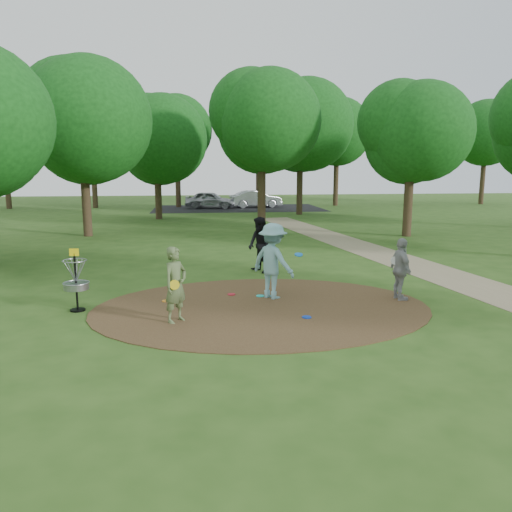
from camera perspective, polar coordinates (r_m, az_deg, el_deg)
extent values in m
plane|color=#2D5119|center=(12.49, 0.67, -5.94)|extent=(100.00, 100.00, 0.00)
cylinder|color=#47301C|center=(12.49, 0.67, -5.90)|extent=(8.40, 8.40, 0.02)
cube|color=#8C7A5B|center=(16.45, 22.75, -2.77)|extent=(7.55, 39.89, 0.01)
cube|color=black|center=(42.19, -2.08, 5.48)|extent=(14.00, 8.00, 0.01)
imported|color=#586B3E|center=(11.31, -9.18, -3.27)|extent=(0.73, 0.74, 1.73)
cylinder|color=yellow|center=(11.11, -9.30, -3.27)|extent=(0.22, 0.08, 0.22)
imported|color=#80B7BF|center=(13.16, 1.94, -0.60)|extent=(1.43, 1.47, 2.02)
cylinder|color=blue|center=(13.23, 4.90, 0.17)|extent=(0.22, 0.22, 0.08)
imported|color=black|center=(16.44, 0.46, 1.27)|extent=(1.02, 1.11, 1.84)
cylinder|color=#0C12D9|center=(16.45, 1.45, 0.92)|extent=(0.22, 0.08, 0.22)
imported|color=#9A9A9D|center=(13.55, 16.21, -1.48)|extent=(0.47, 0.99, 1.65)
cylinder|color=silver|center=(13.51, 15.59, -0.50)|extent=(0.23, 0.11, 0.22)
cylinder|color=#1AD2CA|center=(13.51, 0.48, -4.57)|extent=(0.22, 0.22, 0.02)
cylinder|color=#0B34C1|center=(11.71, 5.81, -6.96)|extent=(0.22, 0.22, 0.02)
cylinder|color=red|center=(13.68, -2.82, -4.40)|extent=(0.22, 0.22, 0.02)
imported|color=#9D9EA4|center=(42.15, -5.23, 6.40)|extent=(4.44, 2.55, 1.42)
imported|color=#A3A4AA|center=(42.87, -0.04, 6.52)|extent=(4.59, 2.26, 1.45)
cylinder|color=orange|center=(13.22, -10.22, -5.07)|extent=(0.22, 0.22, 0.02)
cylinder|color=black|center=(12.84, -19.87, -3.01)|extent=(0.05, 0.05, 1.35)
cylinder|color=black|center=(13.00, -19.69, -5.82)|extent=(0.36, 0.36, 0.04)
cylinder|color=gray|center=(12.85, -19.85, -3.25)|extent=(0.60, 0.60, 0.16)
torus|color=gray|center=(12.83, -19.87, -2.90)|extent=(0.63, 0.63, 0.03)
torus|color=gray|center=(12.72, -20.02, -0.49)|extent=(0.58, 0.58, 0.02)
cube|color=yellow|center=(12.69, -20.08, 0.40)|extent=(0.22, 0.02, 0.18)
cylinder|color=#332316|center=(26.49, -18.85, 6.25)|extent=(0.44, 0.44, 3.80)
sphere|color=#124312|center=(26.52, -19.31, 13.97)|extent=(6.08, 6.08, 6.08)
cylinder|color=#332316|center=(27.17, 0.64, 7.28)|extent=(0.44, 0.44, 4.18)
sphere|color=#124312|center=(27.22, 0.66, 14.79)|extent=(5.35, 5.35, 5.35)
cylinder|color=#332316|center=(26.19, 17.00, 6.11)|extent=(0.44, 0.44, 3.61)
sphere|color=#124312|center=(26.18, 17.37, 12.96)|extent=(4.83, 4.83, 4.83)
cylinder|color=#332316|center=(34.02, -11.11, 7.04)|extent=(0.44, 0.44, 3.42)
sphere|color=#124312|center=(34.01, -11.31, 12.61)|extent=(5.81, 5.81, 5.81)
cylinder|color=#332316|center=(36.71, 5.01, 8.15)|extent=(0.44, 0.44, 4.37)
sphere|color=#124312|center=(36.79, 5.11, 14.37)|extent=(6.56, 6.56, 6.56)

